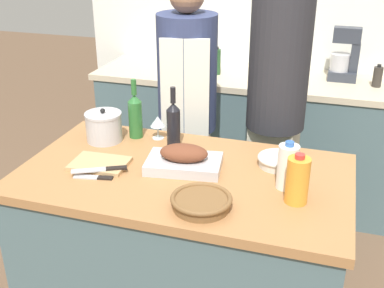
{
  "coord_description": "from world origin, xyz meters",
  "views": [
    {
      "loc": [
        0.58,
        -1.72,
        1.84
      ],
      "look_at": [
        0.0,
        0.12,
        0.96
      ],
      "focal_mm": 45.0,
      "sensor_mm": 36.0,
      "label": 1
    }
  ],
  "objects_px": {
    "roasting_pan": "(184,160)",
    "condiment_bottle_tall": "(378,77)",
    "person_cook_aproned": "(187,108)",
    "mixing_bowl": "(278,161)",
    "cutting_board": "(100,164)",
    "knife_chef": "(101,169)",
    "wicker_basket": "(201,201)",
    "stock_pot": "(104,127)",
    "stand_mixer": "(344,59)",
    "person_cook_guest": "(276,102)",
    "wine_bottle_dark": "(173,123)",
    "milk_jug": "(288,166)",
    "juice_jug": "(298,180)",
    "wine_glass_left": "(158,122)",
    "knife_paring": "(95,177)",
    "wine_bottle_green": "(135,115)",
    "condiment_bottle_short": "(217,62)"
  },
  "relations": [
    {
      "from": "wine_bottle_green",
      "to": "stand_mixer",
      "type": "distance_m",
      "value": 1.54
    },
    {
      "from": "roasting_pan",
      "to": "stock_pot",
      "type": "xyz_separation_m",
      "value": [
        -0.46,
        0.17,
        0.03
      ]
    },
    {
      "from": "mixing_bowl",
      "to": "condiment_bottle_short",
      "type": "distance_m",
      "value": 1.34
    },
    {
      "from": "stock_pot",
      "to": "juice_jug",
      "type": "xyz_separation_m",
      "value": [
        0.96,
        -0.3,
        0.02
      ]
    },
    {
      "from": "stand_mixer",
      "to": "condiment_bottle_short",
      "type": "xyz_separation_m",
      "value": [
        -0.82,
        -0.12,
        -0.06
      ]
    },
    {
      "from": "wine_bottle_dark",
      "to": "wine_glass_left",
      "type": "height_order",
      "value": "wine_bottle_dark"
    },
    {
      "from": "wine_bottle_green",
      "to": "stand_mixer",
      "type": "height_order",
      "value": "stand_mixer"
    },
    {
      "from": "wine_glass_left",
      "to": "condiment_bottle_tall",
      "type": "xyz_separation_m",
      "value": [
        1.05,
        1.11,
        0.01
      ]
    },
    {
      "from": "wicker_basket",
      "to": "knife_chef",
      "type": "relative_size",
      "value": 1.05
    },
    {
      "from": "cutting_board",
      "to": "condiment_bottle_short",
      "type": "bearing_deg",
      "value": 83.9
    },
    {
      "from": "person_cook_aproned",
      "to": "mixing_bowl",
      "type": "bearing_deg",
      "value": -56.02
    },
    {
      "from": "juice_jug",
      "to": "wine_bottle_dark",
      "type": "distance_m",
      "value": 0.7
    },
    {
      "from": "roasting_pan",
      "to": "condiment_bottle_tall",
      "type": "relative_size",
      "value": 2.4
    },
    {
      "from": "mixing_bowl",
      "to": "knife_paring",
      "type": "height_order",
      "value": "mixing_bowl"
    },
    {
      "from": "knife_paring",
      "to": "milk_jug",
      "type": "bearing_deg",
      "value": 12.04
    },
    {
      "from": "knife_paring",
      "to": "person_cook_guest",
      "type": "height_order",
      "value": "person_cook_guest"
    },
    {
      "from": "wicker_basket",
      "to": "juice_jug",
      "type": "xyz_separation_m",
      "value": [
        0.33,
        0.15,
        0.07
      ]
    },
    {
      "from": "stock_pot",
      "to": "stand_mixer",
      "type": "relative_size",
      "value": 0.52
    },
    {
      "from": "mixing_bowl",
      "to": "knife_chef",
      "type": "bearing_deg",
      "value": -157.06
    },
    {
      "from": "wicker_basket",
      "to": "wine_bottle_green",
      "type": "relative_size",
      "value": 0.78
    },
    {
      "from": "mixing_bowl",
      "to": "knife_paring",
      "type": "xyz_separation_m",
      "value": [
        -0.71,
        -0.34,
        -0.02
      ]
    },
    {
      "from": "person_cook_guest",
      "to": "condiment_bottle_tall",
      "type": "bearing_deg",
      "value": 60.97
    },
    {
      "from": "roasting_pan",
      "to": "wine_bottle_dark",
      "type": "relative_size",
      "value": 1.19
    },
    {
      "from": "mixing_bowl",
      "to": "juice_jug",
      "type": "xyz_separation_m",
      "value": [
        0.11,
        -0.28,
        0.07
      ]
    },
    {
      "from": "wicker_basket",
      "to": "milk_jug",
      "type": "bearing_deg",
      "value": 41.98
    },
    {
      "from": "cutting_board",
      "to": "juice_jug",
      "type": "height_order",
      "value": "juice_jug"
    },
    {
      "from": "wine_bottle_green",
      "to": "wine_bottle_dark",
      "type": "height_order",
      "value": "wine_bottle_green"
    },
    {
      "from": "cutting_board",
      "to": "stock_pot",
      "type": "bearing_deg",
      "value": 112.21
    },
    {
      "from": "knife_chef",
      "to": "person_cook_guest",
      "type": "distance_m",
      "value": 1.05
    },
    {
      "from": "juice_jug",
      "to": "roasting_pan",
      "type": "bearing_deg",
      "value": 164.91
    },
    {
      "from": "wine_bottle_green",
      "to": "cutting_board",
      "type": "bearing_deg",
      "value": -94.35
    },
    {
      "from": "mixing_bowl",
      "to": "person_cook_aproned",
      "type": "distance_m",
      "value": 0.8
    },
    {
      "from": "knife_chef",
      "to": "condiment_bottle_short",
      "type": "distance_m",
      "value": 1.5
    },
    {
      "from": "roasting_pan",
      "to": "knife_paring",
      "type": "bearing_deg",
      "value": -149.54
    },
    {
      "from": "milk_jug",
      "to": "condiment_bottle_short",
      "type": "relative_size",
      "value": 1.06
    },
    {
      "from": "milk_jug",
      "to": "roasting_pan",
      "type": "bearing_deg",
      "value": 176.28
    },
    {
      "from": "roasting_pan",
      "to": "wicker_basket",
      "type": "xyz_separation_m",
      "value": [
        0.16,
        -0.28,
        -0.02
      ]
    },
    {
      "from": "wicker_basket",
      "to": "condiment_bottle_tall",
      "type": "xyz_separation_m",
      "value": [
        0.67,
        1.66,
        0.07
      ]
    },
    {
      "from": "roasting_pan",
      "to": "wicker_basket",
      "type": "bearing_deg",
      "value": -60.27
    },
    {
      "from": "wine_glass_left",
      "to": "milk_jug",
      "type": "bearing_deg",
      "value": -24.15
    },
    {
      "from": "knife_chef",
      "to": "wine_bottle_dark",
      "type": "bearing_deg",
      "value": 61.61
    },
    {
      "from": "milk_jug",
      "to": "person_cook_aproned",
      "type": "height_order",
      "value": "person_cook_aproned"
    },
    {
      "from": "wine_bottle_green",
      "to": "condiment_bottle_short",
      "type": "xyz_separation_m",
      "value": [
        0.13,
        1.09,
        0.0
      ]
    },
    {
      "from": "juice_jug",
      "to": "milk_jug",
      "type": "distance_m",
      "value": 0.11
    },
    {
      "from": "mixing_bowl",
      "to": "cutting_board",
      "type": "bearing_deg",
      "value": -162.86
    },
    {
      "from": "roasting_pan",
      "to": "stock_pot",
      "type": "relative_size",
      "value": 1.94
    },
    {
      "from": "knife_chef",
      "to": "person_cook_aproned",
      "type": "relative_size",
      "value": 0.14
    },
    {
      "from": "mixing_bowl",
      "to": "person_cook_aproned",
      "type": "relative_size",
      "value": 0.11
    },
    {
      "from": "cutting_board",
      "to": "wine_bottle_green",
      "type": "xyz_separation_m",
      "value": [
        0.03,
        0.34,
        0.11
      ]
    },
    {
      "from": "juice_jug",
      "to": "wine_glass_left",
      "type": "xyz_separation_m",
      "value": [
        -0.71,
        0.4,
        -0.01
      ]
    }
  ]
}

